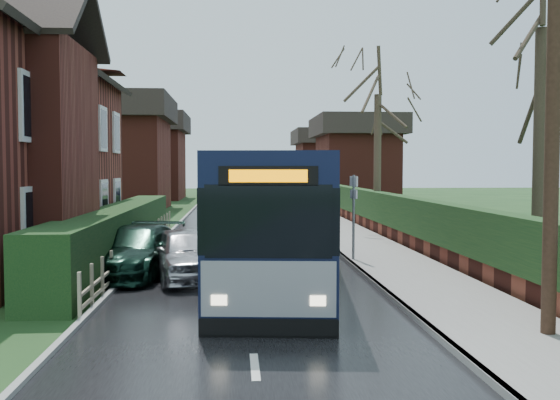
{
  "coord_description": "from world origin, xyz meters",
  "views": [
    {
      "loc": [
        -0.27,
        -14.66,
        2.83
      ],
      "look_at": [
        1.15,
        5.0,
        1.8
      ],
      "focal_mm": 40.0,
      "sensor_mm": 36.0,
      "label": 1
    }
  ],
  "objects": [
    {
      "name": "road",
      "position": [
        0.0,
        10.0,
        0.01
      ],
      "size": [
        6.0,
        100.0,
        0.02
      ],
      "primitive_type": "cube",
      "color": "black",
      "rests_on": "ground"
    },
    {
      "name": "pavement",
      "position": [
        4.25,
        10.0,
        0.07
      ],
      "size": [
        2.5,
        100.0,
        0.14
      ],
      "primitive_type": "cube",
      "color": "slate",
      "rests_on": "ground"
    },
    {
      "name": "car_silver",
      "position": [
        -1.5,
        1.11,
        0.66
      ],
      "size": [
        2.35,
        4.11,
        1.32
      ],
      "primitive_type": "imported",
      "rotation": [
        0.0,
        0.0,
        0.21
      ],
      "color": "silver",
      "rests_on": "ground"
    },
    {
      "name": "bus",
      "position": [
        0.8,
        0.51,
        1.54
      ],
      "size": [
        3.39,
        10.43,
        3.11
      ],
      "rotation": [
        0.0,
        0.0,
        -0.1
      ],
      "color": "black",
      "rests_on": "ground"
    },
    {
      "name": "car_distant",
      "position": [
        -1.54,
        35.56,
        0.65
      ],
      "size": [
        2.82,
        4.18,
        1.3
      ],
      "primitive_type": "imported",
      "rotation": [
        0.0,
        0.0,
        3.54
      ],
      "color": "black",
      "rests_on": "ground"
    },
    {
      "name": "tree_right_far",
      "position": [
        6.0,
        12.44,
        6.44
      ],
      "size": [
        4.46,
        4.46,
        8.61
      ],
      "color": "#3E3124",
      "rests_on": "ground"
    },
    {
      "name": "kerb_left",
      "position": [
        -3.05,
        10.0,
        0.05
      ],
      "size": [
        0.12,
        100.0,
        0.1
      ],
      "primitive_type": "cube",
      "color": "gray",
      "rests_on": "ground"
    },
    {
      "name": "picket_fence",
      "position": [
        -3.15,
        5.0,
        0.45
      ],
      "size": [
        0.1,
        16.0,
        0.9
      ],
      "primitive_type": null,
      "color": "gray",
      "rests_on": "ground"
    },
    {
      "name": "tree_house_side",
      "position": [
        -9.5,
        12.64,
        7.16
      ],
      "size": [
        4.21,
        4.21,
        9.58
      ],
      "color": "#33271E",
      "rests_on": "ground"
    },
    {
      "name": "tree_right_near",
      "position": [
        7.5,
        0.81,
        6.8
      ],
      "size": [
        4.21,
        4.21,
        9.1
      ],
      "color": "#31281D",
      "rests_on": "ground"
    },
    {
      "name": "front_hedge",
      "position": [
        -3.9,
        5.0,
        0.8
      ],
      "size": [
        1.2,
        16.0,
        1.6
      ],
      "primitive_type": "cube",
      "color": "black",
      "rests_on": "ground"
    },
    {
      "name": "telegraph_pole",
      "position": [
        4.8,
        -5.0,
        3.44
      ],
      "size": [
        0.23,
        0.88,
        6.8
      ],
      "rotation": [
        0.0,
        0.0,
        -0.05
      ],
      "color": "black",
      "rests_on": "ground"
    },
    {
      "name": "ground",
      "position": [
        0.0,
        0.0,
        0.0
      ],
      "size": [
        140.0,
        140.0,
        0.0
      ],
      "primitive_type": "plane",
      "color": "#2B4C20",
      "rests_on": "ground"
    },
    {
      "name": "car_green",
      "position": [
        -2.86,
        1.75,
        0.65
      ],
      "size": [
        2.54,
        4.71,
        1.3
      ],
      "primitive_type": "imported",
      "rotation": [
        0.0,
        0.0,
        -0.17
      ],
      "color": "black",
      "rests_on": "ground"
    },
    {
      "name": "right_wall_hedge",
      "position": [
        5.8,
        10.0,
        1.02
      ],
      "size": [
        0.6,
        50.0,
        1.8
      ],
      "color": "maroon",
      "rests_on": "ground"
    },
    {
      "name": "kerb_right",
      "position": [
        3.05,
        10.0,
        0.07
      ],
      "size": [
        0.12,
        100.0,
        0.14
      ],
      "primitive_type": "cube",
      "color": "gray",
      "rests_on": "ground"
    },
    {
      "name": "bus_stop_sign",
      "position": [
        3.2,
        3.35,
        1.72
      ],
      "size": [
        0.18,
        0.39,
        2.61
      ],
      "rotation": [
        0.0,
        0.0,
        0.32
      ],
      "color": "slate",
      "rests_on": "ground"
    }
  ]
}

